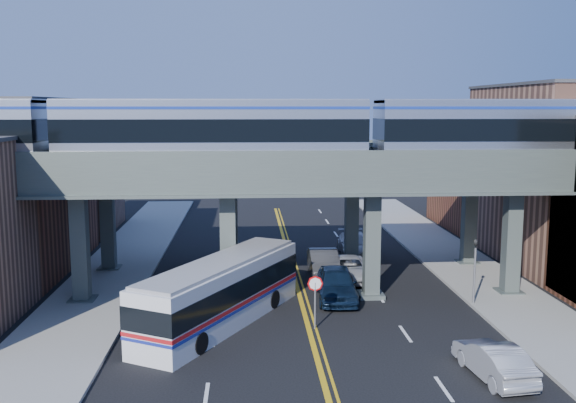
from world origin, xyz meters
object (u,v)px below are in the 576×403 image
Objects in this scene: transit_train at (213,130)px; traffic_signal at (475,264)px; transit_bus at (221,293)px; stop_sign at (315,293)px; car_lane_c at (349,268)px; car_lane_a at (337,284)px; car_parked_curb at (493,360)px; car_lane_d at (355,245)px; car_lane_b at (324,263)px.

transit_train is 15.76m from traffic_signal.
transit_bus is (0.49, -4.01, -7.83)m from transit_train.
stop_sign is 0.53× the size of car_lane_c.
traffic_signal is 0.77× the size of car_lane_a.
stop_sign is 0.59× the size of car_parked_curb.
transit_train is 9.53× the size of car_lane_a.
car_lane_c is (3.08, 8.86, -1.07)m from stop_sign.
traffic_signal is at bearing -68.86° from car_lane_d.
stop_sign is 0.23× the size of transit_bus.
car_lane_b is at bearing 138.00° from traffic_signal.
transit_bus reaches higher than car_lane_d.
transit_bus is 10.58m from car_lane_b.
stop_sign is (5.03, -5.00, -7.64)m from transit_train.
transit_bus reaches higher than car_lane_c.
transit_train is 4.34× the size of transit_bus.
car_lane_c is at bearing -25.74° from car_lane_b.
car_lane_c is (8.10, 3.86, -8.72)m from transit_train.
car_lane_a is 1.19× the size of car_parked_curb.
transit_bus is 2.36× the size of car_lane_c.
car_lane_a reaches higher than car_parked_curb.
traffic_signal is at bearing -52.44° from transit_bus.
transit_bus is at bearing -39.93° from car_parked_curb.
car_lane_c is 15.34m from car_parked_curb.
car_lane_a is (6.24, 3.67, -0.67)m from transit_bus.
car_parked_curb is (4.75, -10.77, -0.17)m from car_lane_a.
traffic_signal is at bearing 18.63° from stop_sign.
car_lane_a is 4.42m from car_lane_c.
car_lane_c is at bearing -101.04° from car_lane_d.
transit_train reaches higher than car_lane_b.
car_parked_curb is at bearing -44.05° from transit_train.
transit_bus is 13.11m from car_parked_curb.
car_parked_curb is at bearing -105.06° from traffic_signal.
traffic_signal reaches higher than stop_sign.
car_lane_b is 1.02× the size of car_lane_c.
stop_sign is 0.52× the size of car_lane_b.
transit_bus is (-4.54, 0.99, -0.19)m from stop_sign.
car_lane_c is (1.51, -0.75, -0.15)m from car_lane_b.
stop_sign is 9.41m from traffic_signal.
car_lane_d is (2.94, 5.69, -0.06)m from car_lane_b.
car_lane_a reaches higher than car_lane_d.
car_lane_c is at bearing -84.37° from car_parked_curb.
stop_sign reaches higher than car_parked_curb.
transit_train is at bearing -51.13° from car_parked_curb.
stop_sign is 8.94m from car_parked_curb.
car_lane_d is (9.53, 10.29, -8.63)m from transit_train.
transit_train is 10.01× the size of car_lane_b.
car_parked_curb is (-2.45, -9.10, -1.57)m from traffic_signal.
traffic_signal is 7.52m from car_lane_a.
transit_train reaches higher than car_lane_d.
stop_sign is 9.77m from car_lane_b.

